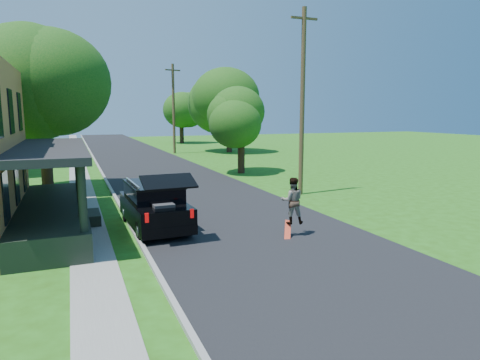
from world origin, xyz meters
name	(u,v)px	position (x,y,z in m)	size (l,w,h in m)	color
ground	(282,252)	(0.00, 0.00, 0.00)	(140.00, 140.00, 0.00)	#275410
street	(159,172)	(0.00, 20.00, 0.00)	(8.00, 120.00, 0.02)	black
curb	(102,175)	(-4.05, 20.00, 0.00)	(0.15, 120.00, 0.12)	gray
sidewalk	(79,176)	(-5.60, 20.00, 0.00)	(1.30, 120.00, 0.03)	gray
black_suv	(155,205)	(-3.20, 4.33, 0.89)	(2.10, 5.04, 2.32)	black
skateboarder	(292,201)	(1.17, 1.50, 1.28)	(0.97, 0.86, 1.66)	black
skateboard	(288,231)	(0.93, 1.35, 0.25)	(0.50, 0.61, 0.60)	red
tree_left_mid	(40,88)	(-7.40, 14.47, 5.72)	(7.79, 7.52, 9.07)	black
tree_left_far	(10,97)	(-10.99, 33.02, 5.77)	(5.19, 5.02, 8.51)	black
tree_right_near	(241,115)	(5.46, 17.26, 4.20)	(5.03, 4.65, 6.36)	black
tree_right_mid	(229,94)	(10.58, 33.70, 6.48)	(8.26, 8.38, 10.28)	black
tree_right_far	(181,105)	(9.18, 50.21, 5.53)	(7.18, 6.81, 8.48)	black
utility_pole_near	(302,101)	(5.41, 8.35, 4.98)	(1.51, 0.25, 9.69)	#43341F
utility_pole_far	(174,108)	(4.50, 34.39, 4.92)	(1.74, 0.59, 9.53)	#43341F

